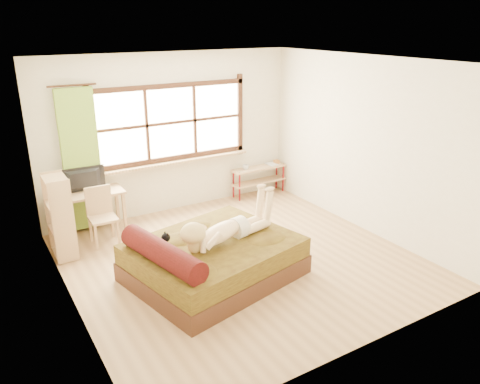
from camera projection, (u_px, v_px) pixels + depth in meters
floor at (240, 259)px, 6.58m from camera, size 4.50×4.50×0.00m
ceiling at (240, 61)px, 5.65m from camera, size 4.50×4.50×0.00m
wall_back at (171, 134)px, 7.92m from camera, size 4.50×0.00×4.50m
wall_front at (367, 230)px, 4.31m from camera, size 4.50×0.00×4.50m
wall_left at (62, 200)px, 5.02m from camera, size 0.00×4.50×4.50m
wall_right at (365, 145)px, 7.21m from camera, size 0.00×4.50×4.50m
window at (172, 125)px, 7.84m from camera, size 2.80×0.16×1.46m
curtain at (81, 161)px, 7.14m from camera, size 0.55×0.10×2.20m
bed at (211, 259)px, 6.02m from camera, size 2.31×2.00×0.77m
woman at (226, 219)px, 5.91m from camera, size 1.46×0.69×0.60m
kitten at (157, 243)px, 5.66m from camera, size 0.32×0.18×0.24m
desk at (87, 198)px, 7.18m from camera, size 1.11×0.52×0.69m
monitor at (84, 180)px, 7.12m from camera, size 0.66×0.10×0.38m
chair at (101, 212)px, 6.97m from camera, size 0.39×0.39×0.86m
pipe_shelf at (259, 174)px, 8.92m from camera, size 1.10×0.29×0.62m
cup at (246, 167)px, 8.71m from camera, size 0.12×0.12×0.10m
book at (268, 165)px, 8.96m from camera, size 0.19×0.25×0.02m
bookshelf at (60, 217)px, 6.49m from camera, size 0.29×0.52×1.19m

